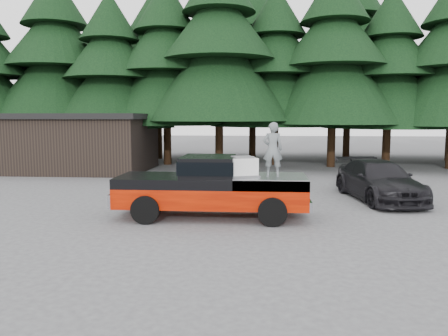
# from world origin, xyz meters

# --- Properties ---
(ground) EXTENTS (120.00, 120.00, 0.00)m
(ground) POSITION_xyz_m (0.00, 0.00, 0.00)
(ground) COLOR #454548
(ground) RESTS_ON ground
(pickup_truck) EXTENTS (6.00, 2.04, 1.33)m
(pickup_truck) POSITION_xyz_m (0.03, 0.59, 0.67)
(pickup_truck) COLOR #C11F01
(pickup_truck) RESTS_ON ground
(truck_cab) EXTENTS (1.66, 1.90, 0.59)m
(truck_cab) POSITION_xyz_m (-0.07, 0.59, 1.62)
(truck_cab) COLOR black
(truck_cab) RESTS_ON pickup_truck
(air_compressor) EXTENTS (0.98, 0.90, 0.54)m
(air_compressor) POSITION_xyz_m (0.99, 0.36, 1.60)
(air_compressor) COLOR silver
(air_compressor) RESTS_ON pickup_truck
(man_on_bed) EXTENTS (0.60, 0.40, 1.64)m
(man_on_bed) POSITION_xyz_m (1.89, 0.51, 2.15)
(man_on_bed) COLOR slate
(man_on_bed) RESTS_ON pickup_truck
(parked_car) EXTENTS (2.82, 5.33, 1.47)m
(parked_car) POSITION_xyz_m (6.00, 3.98, 0.74)
(parked_car) COLOR black
(parked_car) RESTS_ON ground
(utility_building) EXTENTS (8.40, 6.40, 3.30)m
(utility_building) POSITION_xyz_m (-9.00, 12.00, 1.67)
(utility_building) COLOR black
(utility_building) RESTS_ON ground
(treeline) EXTENTS (60.15, 16.05, 17.50)m
(treeline) POSITION_xyz_m (0.42, 17.20, 7.72)
(treeline) COLOR black
(treeline) RESTS_ON ground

